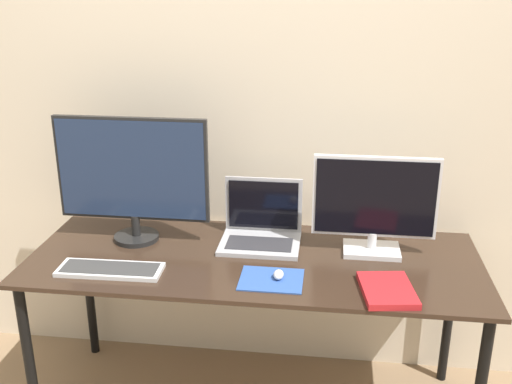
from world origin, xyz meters
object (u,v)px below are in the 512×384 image
object	(u,v)px
monitor_left	(132,175)
book	(387,290)
keyboard	(110,270)
mouse	(279,275)
monitor_right	(375,205)
laptop	(261,227)

from	to	relation	value
monitor_left	book	size ratio (longest dim) A/B	2.39
keyboard	mouse	distance (m)	0.63
monitor_left	keyboard	world-z (taller)	monitor_left
monitor_right	mouse	world-z (taller)	monitor_right
mouse	keyboard	bearing A→B (deg)	-178.14
mouse	book	distance (m)	0.39
monitor_right	keyboard	xyz separation A→B (m)	(-0.98, -0.30, -0.20)
monitor_right	keyboard	world-z (taller)	monitor_right
monitor_right	keyboard	distance (m)	1.04
monitor_right	keyboard	bearing A→B (deg)	-163.12
monitor_left	laptop	xyz separation A→B (m)	(0.52, 0.05, -0.22)
laptop	keyboard	world-z (taller)	laptop
laptop	mouse	bearing A→B (deg)	-72.54
book	mouse	bearing A→B (deg)	172.62
monitor_left	book	distance (m)	1.10
monitor_right	book	world-z (taller)	monitor_right
laptop	book	distance (m)	0.62
monitor_left	mouse	distance (m)	0.73
keyboard	monitor_right	bearing A→B (deg)	16.88
keyboard	mouse	bearing A→B (deg)	1.86
monitor_right	laptop	bearing A→B (deg)	173.89
monitor_left	mouse	bearing A→B (deg)	-23.90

